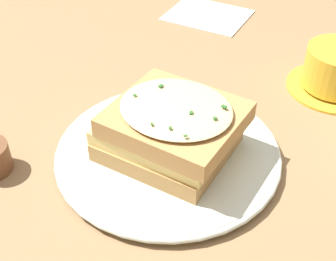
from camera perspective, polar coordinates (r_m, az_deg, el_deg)
The scene contains 4 objects.
ground_plane at distance 0.53m, azimuth 0.69°, elevation -4.57°, with size 2.40×2.40×0.00m, color olive.
dinner_plate at distance 0.54m, azimuth 0.00°, elevation -2.71°, with size 0.26×0.26×0.01m.
sandwich at distance 0.51m, azimuth 0.19°, elevation 0.30°, with size 0.17×0.16×0.07m.
napkin at distance 0.85m, azimuth 4.86°, elevation 13.89°, with size 0.14×0.11×0.00m, color white.
Camera 1 is at (0.05, -0.38, 0.37)m, focal length 50.00 mm.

